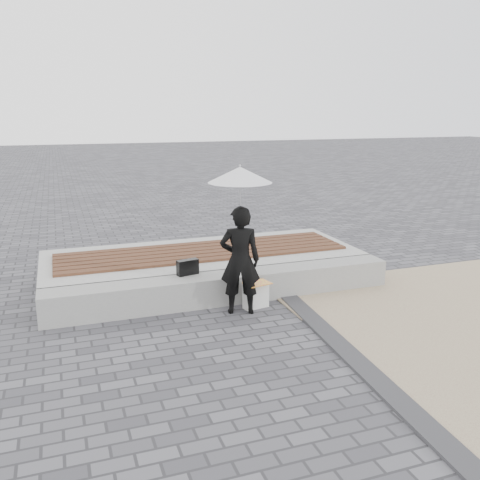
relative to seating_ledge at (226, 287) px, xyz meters
name	(u,v)px	position (x,y,z in m)	size (l,w,h in m)	color
ground	(269,347)	(0.00, -1.60, -0.20)	(80.00, 80.00, 0.00)	#525157
edging_band	(350,355)	(0.75, -2.10, -0.18)	(0.25, 5.20, 0.04)	#333235
seating_ledge	(226,287)	(0.00, 0.00, 0.00)	(5.00, 0.45, 0.40)	gray
timber_platform	(203,264)	(0.00, 1.20, 0.00)	(5.00, 2.00, 0.40)	#AFB0AA
timber_decking	(203,251)	(0.00, 1.20, 0.22)	(4.60, 1.20, 0.04)	#5A2E20
woman	(240,260)	(0.04, -0.48, 0.53)	(0.53, 0.35, 1.45)	black
parasol	(240,175)	(0.04, -0.48, 1.65)	(0.82, 0.82, 1.04)	#B5B6BA
handbag	(188,267)	(-0.51, 0.15, 0.31)	(0.31, 0.11, 0.22)	black
canvas_tote	(256,295)	(0.30, -0.39, -0.02)	(0.34, 0.14, 0.36)	silver
magazine	(257,283)	(0.30, -0.44, 0.17)	(0.34, 0.25, 0.01)	red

